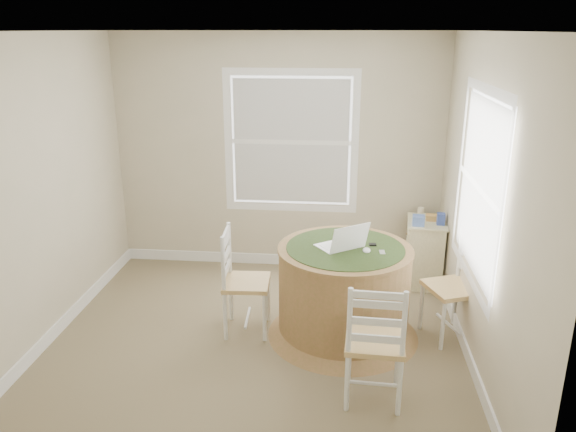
# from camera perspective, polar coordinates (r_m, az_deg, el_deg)

# --- Properties ---
(room) EXTENTS (3.64, 3.64, 2.64)m
(room) POSITION_cam_1_polar(r_m,az_deg,el_deg) (4.61, -1.34, 1.87)
(room) COLOR #796A4D
(room) RESTS_ON ground
(round_table) EXTENTS (1.34, 1.34, 0.84)m
(round_table) POSITION_cam_1_polar(r_m,az_deg,el_deg) (4.99, 5.70, -7.30)
(round_table) COLOR #9C6C46
(round_table) RESTS_ON ground
(chair_left) EXTENTS (0.42, 0.44, 0.95)m
(chair_left) POSITION_cam_1_polar(r_m,az_deg,el_deg) (5.04, -4.23, -6.71)
(chair_left) COLOR white
(chair_left) RESTS_ON ground
(chair_near) EXTENTS (0.44, 0.42, 0.95)m
(chair_near) POSITION_cam_1_polar(r_m,az_deg,el_deg) (4.19, 8.81, -12.49)
(chair_near) COLOR white
(chair_near) RESTS_ON ground
(chair_right) EXTENTS (0.53, 0.54, 0.95)m
(chair_right) POSITION_cam_1_polar(r_m,az_deg,el_deg) (5.12, 16.29, -7.00)
(chair_right) COLOR white
(chair_right) RESTS_ON ground
(laptop) EXTENTS (0.48, 0.47, 0.25)m
(laptop) POSITION_cam_1_polar(r_m,az_deg,el_deg) (4.82, 5.47, -2.85)
(laptop) COLOR white
(laptop) RESTS_ON round_table
(mouse) EXTENTS (0.07, 0.11, 0.04)m
(mouse) POSITION_cam_1_polar(r_m,az_deg,el_deg) (4.77, 7.98, -3.47)
(mouse) COLOR white
(mouse) RESTS_ON round_table
(phone) EXTENTS (0.05, 0.09, 0.02)m
(phone) POSITION_cam_1_polar(r_m,az_deg,el_deg) (4.77, 9.54, -3.69)
(phone) COLOR #B7BABF
(phone) RESTS_ON round_table
(keys) EXTENTS (0.06, 0.05, 0.02)m
(keys) POSITION_cam_1_polar(r_m,az_deg,el_deg) (4.91, 8.60, -2.95)
(keys) COLOR black
(keys) RESTS_ON round_table
(corner_chest) EXTENTS (0.44, 0.57, 0.70)m
(corner_chest) POSITION_cam_1_polar(r_m,az_deg,el_deg) (6.17, 13.69, -3.58)
(corner_chest) COLOR #F1E8B4
(corner_chest) RESTS_ON ground
(tissue_box) EXTENTS (0.13, 0.13, 0.10)m
(tissue_box) POSITION_cam_1_polar(r_m,az_deg,el_deg) (5.90, 13.19, -0.40)
(tissue_box) COLOR #5A7BCD
(tissue_box) RESTS_ON corner_chest
(box_yellow) EXTENTS (0.16, 0.11, 0.06)m
(box_yellow) POSITION_cam_1_polar(r_m,az_deg,el_deg) (6.07, 14.51, -0.17)
(box_yellow) COLOR #DEA34E
(box_yellow) RESTS_ON corner_chest
(box_blue) EXTENTS (0.09, 0.09, 0.12)m
(box_blue) POSITION_cam_1_polar(r_m,az_deg,el_deg) (5.96, 15.17, -0.27)
(box_blue) COLOR #364CA3
(box_blue) RESTS_ON corner_chest
(cup_cream) EXTENTS (0.07, 0.07, 0.09)m
(cup_cream) POSITION_cam_1_polar(r_m,az_deg,el_deg) (6.17, 13.39, 0.38)
(cup_cream) COLOR beige
(cup_cream) RESTS_ON corner_chest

